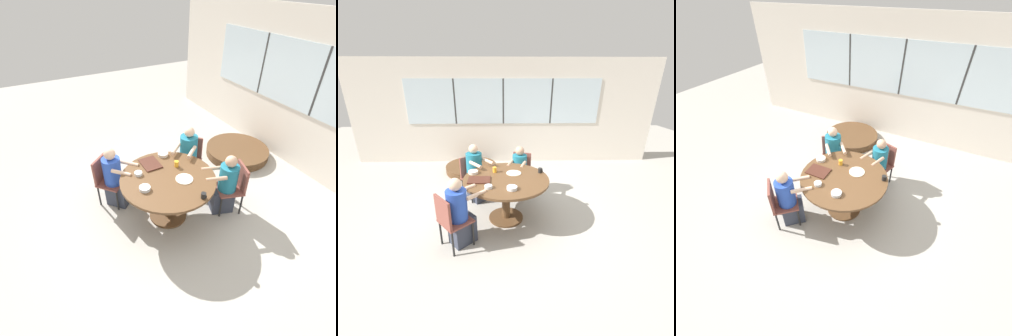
# 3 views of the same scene
# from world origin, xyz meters

# --- Properties ---
(ground_plane) EXTENTS (16.00, 16.00, 0.00)m
(ground_plane) POSITION_xyz_m (0.00, 0.00, 0.00)
(ground_plane) COLOR #B2ADA3
(wall_back_with_windows) EXTENTS (8.40, 0.08, 2.80)m
(wall_back_with_windows) POSITION_xyz_m (0.00, 2.94, 1.42)
(wall_back_with_windows) COLOR silver
(wall_back_with_windows) RESTS_ON ground_plane
(dining_table) EXTENTS (1.42, 1.42, 0.78)m
(dining_table) POSITION_xyz_m (0.00, 0.00, 0.63)
(dining_table) COLOR brown
(dining_table) RESTS_ON ground_plane
(chair_for_woman_green_shirt) EXTENTS (0.51, 0.51, 0.85)m
(chair_for_woman_green_shirt) POSITION_xyz_m (0.34, 1.03, 0.50)
(chair_for_woman_green_shirt) COLOR brown
(chair_for_woman_green_shirt) RESTS_ON ground_plane
(chair_for_man_blue_shirt) EXTENTS (0.56, 0.56, 0.85)m
(chair_for_man_blue_shirt) POSITION_xyz_m (-0.80, -0.72, 0.50)
(chair_for_man_blue_shirt) COLOR brown
(chair_for_man_blue_shirt) RESTS_ON ground_plane
(chair_for_man_teal_shirt) EXTENTS (0.56, 0.56, 0.85)m
(chair_for_man_teal_shirt) POSITION_xyz_m (-0.69, 0.83, 0.50)
(chair_for_man_teal_shirt) COLOR brown
(chair_for_man_teal_shirt) RESTS_ON ground_plane
(person_woman_green_shirt) EXTENTS (0.44, 0.59, 1.05)m
(person_woman_green_shirt) POSITION_xyz_m (0.29, 0.87, 0.47)
(person_woman_green_shirt) COLOR #333847
(person_woman_green_shirt) RESTS_ON ground_plane
(person_man_blue_shirt) EXTENTS (0.59, 0.57, 1.07)m
(person_man_blue_shirt) POSITION_xyz_m (-0.68, -0.61, 0.48)
(person_man_blue_shirt) COLOR #333847
(person_man_blue_shirt) RESTS_ON ground_plane
(person_man_teal_shirt) EXTENTS (0.59, 0.62, 1.15)m
(person_man_teal_shirt) POSITION_xyz_m (-0.58, 0.71, 0.52)
(person_man_teal_shirt) COLOR #333847
(person_man_teal_shirt) RESTS_ON ground_plane
(food_tray_dark) EXTENTS (0.36, 0.27, 0.02)m
(food_tray_dark) POSITION_xyz_m (-0.43, -0.08, 0.79)
(food_tray_dark) COLOR #472319
(food_tray_dark) RESTS_ON dining_table
(coffee_mug) EXTENTS (0.08, 0.07, 0.08)m
(coffee_mug) POSITION_xyz_m (0.60, 0.21, 0.82)
(coffee_mug) COLOR black
(coffee_mug) RESTS_ON dining_table
(juice_glass) EXTENTS (0.07, 0.07, 0.09)m
(juice_glass) POSITION_xyz_m (-0.19, 0.25, 0.83)
(juice_glass) COLOR gold
(juice_glass) RESTS_ON dining_table
(bowl_white_shallow) EXTENTS (0.17, 0.17, 0.05)m
(bowl_white_shallow) POSITION_xyz_m (-0.56, 0.21, 0.80)
(bowl_white_shallow) COLOR silver
(bowl_white_shallow) RESTS_ON dining_table
(bowl_cereal) EXTENTS (0.16, 0.16, 0.05)m
(bowl_cereal) POSITION_xyz_m (0.08, -0.41, 0.80)
(bowl_cereal) COLOR silver
(bowl_cereal) RESTS_ON dining_table
(bowl_fruit) EXTENTS (0.12, 0.12, 0.05)m
(bowl_fruit) POSITION_xyz_m (-0.27, -0.35, 0.80)
(bowl_fruit) COLOR silver
(bowl_fruit) RESTS_ON dining_table
(plate_tortillas) EXTENTS (0.26, 0.26, 0.01)m
(plate_tortillas) POSITION_xyz_m (0.14, 0.19, 0.78)
(plate_tortillas) COLOR beige
(plate_tortillas) RESTS_ON dining_table
(folded_table_stack) EXTENTS (1.31, 1.31, 0.18)m
(folded_table_stack) POSITION_xyz_m (-0.86, 2.16, 0.09)
(folded_table_stack) COLOR brown
(folded_table_stack) RESTS_ON ground_plane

